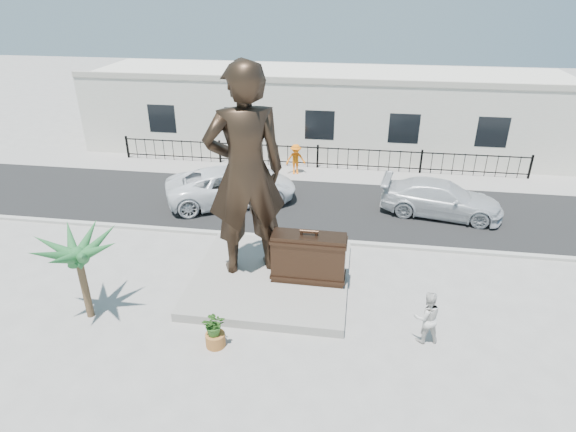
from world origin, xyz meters
name	(u,v)px	position (x,y,z in m)	size (l,w,h in m)	color
ground	(279,309)	(0.00, 0.00, 0.00)	(100.00, 100.00, 0.00)	#9E9991
street	(307,204)	(0.00, 8.00, 0.01)	(40.00, 7.00, 0.01)	black
curb	(297,239)	(0.00, 4.50, 0.06)	(40.00, 0.25, 0.12)	#A5A399
far_sidewalk	(316,173)	(0.00, 12.00, 0.01)	(40.00, 2.50, 0.02)	#9E9991
plinth	(271,278)	(-0.50, 1.50, 0.15)	(5.20, 5.20, 0.30)	gray
fence	(318,157)	(0.00, 12.80, 0.60)	(22.00, 0.10, 1.20)	black
building	(325,110)	(0.00, 17.00, 2.20)	(28.00, 7.00, 4.40)	silver
statue	(245,173)	(-1.34, 1.83, 3.82)	(2.57, 1.69, 7.04)	black
suitcase	(309,258)	(0.78, 1.37, 1.14)	(2.39, 0.76, 1.69)	black
tourist	(427,317)	(4.37, -0.79, 0.81)	(0.79, 0.61, 1.62)	beige
car_white	(232,186)	(-3.48, 7.68, 0.83)	(2.72, 5.89, 1.64)	white
car_silver	(441,199)	(5.88, 7.79, 0.76)	(2.10, 5.16, 1.50)	silver
worker	(296,159)	(-1.06, 11.70, 0.83)	(1.04, 0.60, 1.61)	orange
palm_tree	(91,315)	(-5.68, -1.18, 0.00)	(1.80, 1.80, 3.20)	#1E5528
planter	(215,340)	(-1.48, -1.91, 0.20)	(0.56, 0.56, 0.40)	#9D5E29
shrub	(214,324)	(-1.48, -1.91, 0.76)	(0.65, 0.56, 0.72)	#2D5B1D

